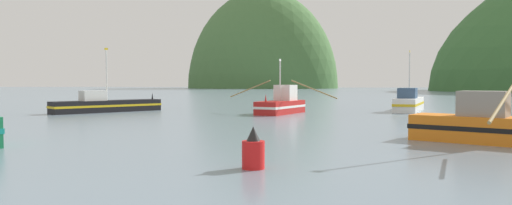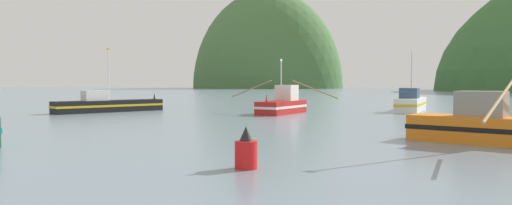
# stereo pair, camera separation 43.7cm
# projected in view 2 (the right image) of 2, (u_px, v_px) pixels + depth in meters

# --- Properties ---
(hill_far_right) EXTENTS (80.74, 64.59, 104.82)m
(hill_far_right) POSITION_uv_depth(u_px,v_px,m) (267.00, 88.00, 251.80)
(hill_far_right) COLOR #47703D
(hill_far_right) RESTS_ON ground
(fishing_boat_white) EXTENTS (4.33, 9.19, 6.24)m
(fishing_boat_white) POSITION_uv_depth(u_px,v_px,m) (411.00, 103.00, 47.88)
(fishing_boat_white) COLOR white
(fishing_boat_white) RESTS_ON ground
(fishing_boat_black) EXTENTS (8.18, 10.12, 6.35)m
(fishing_boat_black) POSITION_uv_depth(u_px,v_px,m) (108.00, 105.00, 46.47)
(fishing_boat_black) COLOR black
(fishing_boat_black) RESTS_ON ground
(fishing_boat_red) EXTENTS (10.56, 6.98, 5.12)m
(fishing_boat_red) POSITION_uv_depth(u_px,v_px,m) (283.00, 104.00, 43.96)
(fishing_boat_red) COLOR red
(fishing_boat_red) RESTS_ON ground
(channel_buoy) EXTENTS (0.77, 0.77, 1.44)m
(channel_buoy) POSITION_uv_depth(u_px,v_px,m) (246.00, 151.00, 15.76)
(channel_buoy) COLOR red
(channel_buoy) RESTS_ON ground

